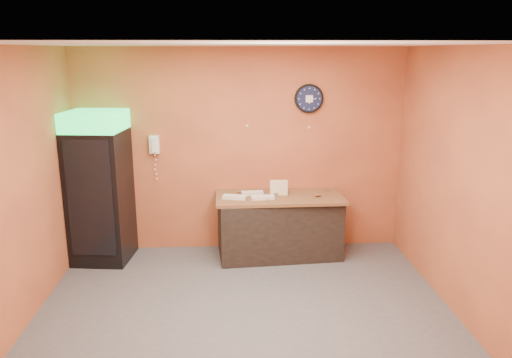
{
  "coord_description": "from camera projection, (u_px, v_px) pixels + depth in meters",
  "views": [
    {
      "loc": [
        -0.14,
        -4.75,
        2.75
      ],
      "look_at": [
        0.15,
        0.6,
        1.36
      ],
      "focal_mm": 35.0,
      "sensor_mm": 36.0,
      "label": 1
    }
  ],
  "objects": [
    {
      "name": "floor",
      "position": [
        245.0,
        317.0,
        5.29
      ],
      "size": [
        4.5,
        4.5,
        0.0
      ],
      "primitive_type": "plane",
      "color": "#47474C",
      "rests_on": "ground"
    },
    {
      "name": "back_wall",
      "position": [
        240.0,
        151.0,
        6.88
      ],
      "size": [
        4.5,
        0.02,
        2.8
      ],
      "primitive_type": "cube",
      "color": "#C66537",
      "rests_on": "floor"
    },
    {
      "name": "left_wall",
      "position": [
        13.0,
        194.0,
        4.83
      ],
      "size": [
        0.02,
        4.0,
        2.8
      ],
      "primitive_type": "cube",
      "color": "#C66537",
      "rests_on": "floor"
    },
    {
      "name": "right_wall",
      "position": [
        466.0,
        187.0,
        5.06
      ],
      "size": [
        0.02,
        4.0,
        2.8
      ],
      "primitive_type": "cube",
      "color": "#C66537",
      "rests_on": "floor"
    },
    {
      "name": "ceiling",
      "position": [
        244.0,
        44.0,
        4.59
      ],
      "size": [
        4.5,
        4.0,
        0.02
      ],
      "primitive_type": "cube",
      "color": "white",
      "rests_on": "back_wall"
    },
    {
      "name": "beverage_cooler",
      "position": [
        100.0,
        190.0,
        6.5
      ],
      "size": [
        0.78,
        0.78,
        2.0
      ],
      "rotation": [
        0.0,
        0.0,
        -0.11
      ],
      "color": "black",
      "rests_on": "floor"
    },
    {
      "name": "prep_counter",
      "position": [
        279.0,
        227.0,
        6.8
      ],
      "size": [
        1.68,
        0.86,
        0.81
      ],
      "primitive_type": "cube",
      "rotation": [
        0.0,
        0.0,
        0.08
      ],
      "color": "black",
      "rests_on": "floor"
    },
    {
      "name": "wall_clock",
      "position": [
        309.0,
        99.0,
        6.72
      ],
      "size": [
        0.39,
        0.06,
        0.39
      ],
      "color": "black",
      "rests_on": "back_wall"
    },
    {
      "name": "wall_phone",
      "position": [
        154.0,
        145.0,
        6.74
      ],
      "size": [
        0.13,
        0.11,
        0.24
      ],
      "color": "white",
      "rests_on": "back_wall"
    },
    {
      "name": "butcher_paper",
      "position": [
        280.0,
        197.0,
        6.69
      ],
      "size": [
        1.72,
        0.82,
        0.04
      ],
      "primitive_type": "cube",
      "rotation": [
        0.0,
        0.0,
        0.02
      ],
      "color": "brown",
      "rests_on": "prep_counter"
    },
    {
      "name": "sub_roll_stack",
      "position": [
        279.0,
        188.0,
        6.7
      ],
      "size": [
        0.24,
        0.09,
        0.2
      ],
      "rotation": [
        0.0,
        0.0,
        0.04
      ],
      "color": "#F6E7BF",
      "rests_on": "butcher_paper"
    },
    {
      "name": "wrapped_sandwich_left",
      "position": [
        235.0,
        197.0,
        6.54
      ],
      "size": [
        0.33,
        0.2,
        0.04
      ],
      "primitive_type": "cube",
      "rotation": [
        0.0,
        0.0,
        -0.26
      ],
      "color": "silver",
      "rests_on": "butcher_paper"
    },
    {
      "name": "wrapped_sandwich_mid",
      "position": [
        263.0,
        197.0,
        6.53
      ],
      "size": [
        0.31,
        0.15,
        0.04
      ],
      "primitive_type": "cube",
      "rotation": [
        0.0,
        0.0,
        0.1
      ],
      "color": "silver",
      "rests_on": "butcher_paper"
    },
    {
      "name": "wrapped_sandwich_right",
      "position": [
        252.0,
        193.0,
        6.74
      ],
      "size": [
        0.3,
        0.13,
        0.04
      ],
      "primitive_type": "cube",
      "rotation": [
        0.0,
        0.0,
        0.06
      ],
      "color": "silver",
      "rests_on": "butcher_paper"
    },
    {
      "name": "kitchen_tool",
      "position": [
        276.0,
        194.0,
        6.64
      ],
      "size": [
        0.06,
        0.06,
        0.06
      ],
      "primitive_type": "cylinder",
      "color": "silver",
      "rests_on": "butcher_paper"
    }
  ]
}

